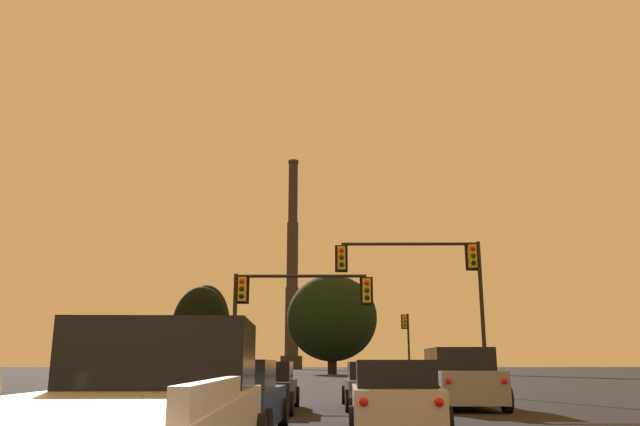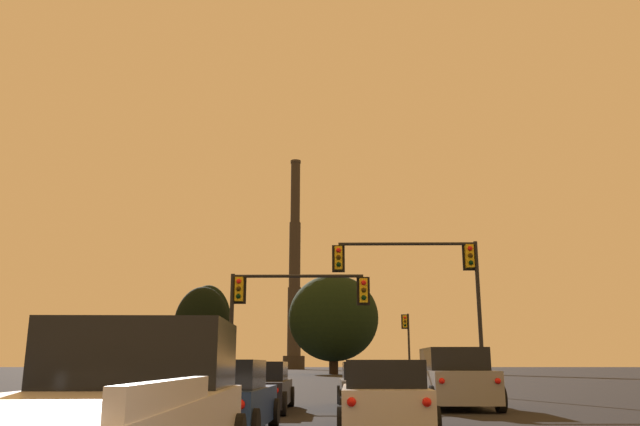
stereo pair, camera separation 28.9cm
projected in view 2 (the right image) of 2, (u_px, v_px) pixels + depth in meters
hatchback_left_lane_second at (223, 399)px, 12.49m from camera, size 2.01×4.15×1.44m
sedan_center_lane_front at (369, 386)px, 19.98m from camera, size 1.99×4.71×1.43m
hatchback_center_lane_second at (384, 398)px, 13.13m from camera, size 2.03×4.16×1.44m
sedan_left_lane_front at (258, 388)px, 18.70m from camera, size 1.99×4.71×1.43m
suv_right_lane_front at (454, 379)px, 19.83m from camera, size 2.18×4.94×1.86m
traffic_light_overhead_left at (280, 301)px, 27.04m from camera, size 6.21×0.50×5.20m
traffic_light_overhead_right at (430, 276)px, 27.84m from camera, size 6.68×0.50×6.75m
traffic_light_far_right at (407, 336)px, 53.83m from camera, size 0.78×0.50×5.63m
smokestack at (294, 284)px, 170.25m from camera, size 5.83×5.83×58.05m
treeline_far_left at (202, 328)px, 86.87m from camera, size 7.85×7.06×12.00m
treeline_left_mid at (333, 318)px, 86.02m from camera, size 12.41×11.17×13.49m
treeline_center_left at (207, 325)px, 92.50m from camera, size 7.15×6.44×12.93m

